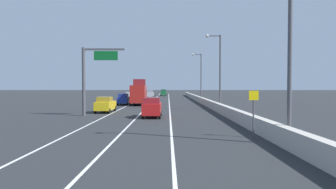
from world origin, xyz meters
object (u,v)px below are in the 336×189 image
(box_truck, at_px, (140,93))
(speed_advisory_sign, at_px, (254,110))
(car_yellow_1, at_px, (106,105))
(lamp_post_right_near, at_px, (286,39))
(car_blue_0, at_px, (124,99))
(car_green_5, at_px, (164,93))
(car_silver_3, at_px, (151,94))
(lamp_post_right_second, at_px, (219,67))
(car_white_2, at_px, (131,97))
(overhead_sign_gantry, at_px, (91,73))
(car_red_4, at_px, (153,108))
(lamp_post_right_third, at_px, (201,74))

(box_truck, bearing_deg, speed_advisory_sign, -72.08)
(car_yellow_1, bearing_deg, lamp_post_right_near, -54.68)
(car_blue_0, relative_size, car_green_5, 0.95)
(speed_advisory_sign, height_order, car_silver_3, speed_advisory_sign)
(lamp_post_right_second, relative_size, car_white_2, 2.41)
(car_blue_0, bearing_deg, overhead_sign_gantry, -92.14)
(lamp_post_right_near, relative_size, car_silver_3, 2.43)
(overhead_sign_gantry, bearing_deg, car_green_5, 83.81)
(lamp_post_right_near, xyz_separation_m, car_blue_0, (-14.33, 35.53, -4.94))
(overhead_sign_gantry, height_order, car_green_5, overhead_sign_gantry)
(car_silver_3, height_order, car_red_4, car_red_4)
(lamp_post_right_near, xyz_separation_m, car_green_5, (-8.01, 80.92, -4.86))
(lamp_post_right_second, xyz_separation_m, car_silver_3, (-11.79, 40.70, -4.90))
(lamp_post_right_second, bearing_deg, lamp_post_right_near, -90.83)
(lamp_post_right_third, relative_size, box_truck, 1.32)
(car_yellow_1, distance_m, car_silver_3, 44.65)
(car_blue_0, relative_size, car_red_4, 1.09)
(lamp_post_right_second, xyz_separation_m, car_red_4, (-8.55, -9.70, -4.88))
(overhead_sign_gantry, relative_size, car_white_2, 1.75)
(lamp_post_right_second, height_order, car_green_5, lamp_post_right_second)
(car_yellow_1, bearing_deg, car_white_2, 90.12)
(overhead_sign_gantry, distance_m, lamp_post_right_third, 35.67)
(car_silver_3, relative_size, car_red_4, 1.05)
(lamp_post_right_near, xyz_separation_m, car_white_2, (-14.37, 45.10, -4.90))
(speed_advisory_sign, bearing_deg, box_truck, 107.92)
(lamp_post_right_third, xyz_separation_m, car_white_2, (-14.80, -3.02, -4.90))
(speed_advisory_sign, height_order, car_white_2, speed_advisory_sign)
(car_yellow_1, height_order, box_truck, box_truck)
(car_white_2, xyz_separation_m, car_green_5, (6.36, 35.82, 0.04))
(lamp_post_right_second, distance_m, car_yellow_1, 15.95)
(lamp_post_right_second, height_order, car_red_4, lamp_post_right_second)
(overhead_sign_gantry, relative_size, lamp_post_right_third, 0.73)
(lamp_post_right_near, relative_size, box_truck, 1.32)
(car_red_4, xyz_separation_m, car_green_5, (0.19, 66.56, 0.02))
(overhead_sign_gantry, xyz_separation_m, lamp_post_right_second, (15.41, 8.05, 1.18))
(car_blue_0, distance_m, car_red_4, 22.04)
(car_silver_3, bearing_deg, car_blue_0, -95.64)
(car_yellow_1, height_order, car_white_2, car_white_2)
(speed_advisory_sign, xyz_separation_m, car_white_2, (-13.29, 42.82, -0.75))
(car_blue_0, distance_m, car_white_2, 9.58)
(lamp_post_right_third, relative_size, car_green_5, 2.22)
(speed_advisory_sign, distance_m, lamp_post_right_near, 4.86)
(lamp_post_right_third, relative_size, car_red_4, 2.56)
(car_red_4, bearing_deg, overhead_sign_gantry, 166.46)
(lamp_post_right_near, bearing_deg, speed_advisory_sign, 115.32)
(lamp_post_right_second, bearing_deg, speed_advisory_sign, -93.76)
(lamp_post_right_third, bearing_deg, car_silver_3, 125.49)
(car_blue_0, bearing_deg, car_green_5, 82.08)
(lamp_post_right_second, distance_m, lamp_post_right_third, 24.06)
(lamp_post_right_near, height_order, car_yellow_1, lamp_post_right_near)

